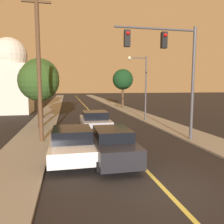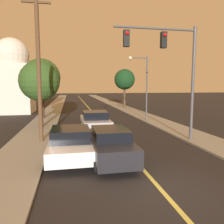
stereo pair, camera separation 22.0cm
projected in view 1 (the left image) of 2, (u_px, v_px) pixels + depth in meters
ground_plane at (163, 188)px, 7.28m from camera, size 200.00×200.00×0.00m
road_surface at (83, 104)px, 42.27m from camera, size 8.02×80.00×0.01m
sidewalk_left at (55, 104)px, 41.20m from camera, size 2.50×80.00×0.12m
sidewalk_right at (110, 103)px, 43.34m from camera, size 2.50×80.00×0.12m
car_near_lane_front at (112, 144)px, 9.97m from camera, size 1.85×4.55×1.52m
car_near_lane_second at (95, 122)px, 15.76m from camera, size 2.04×4.17×1.61m
car_outer_lane_front at (72, 143)px, 10.23m from camera, size 2.07×4.49×1.48m
traffic_signal_mast at (170, 60)px, 12.71m from camera, size 4.97×0.42×6.76m
streetlamp_right at (141, 79)px, 20.66m from camera, size 1.91×0.36×6.06m
utility_pole_left at (39, 66)px, 12.56m from camera, size 1.60×0.24×8.56m
tree_left_near at (39, 81)px, 17.09m from camera, size 3.15×3.15×5.26m
tree_left_far at (40, 78)px, 22.15m from camera, size 3.83×3.83×6.07m
tree_right_near at (123, 80)px, 33.01m from camera, size 3.11×3.11×5.85m
domed_building_left at (11, 77)px, 27.13m from camera, size 4.64×4.64×9.31m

